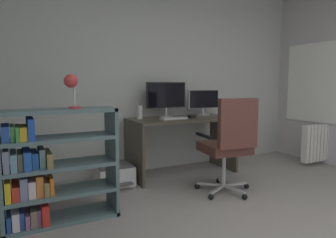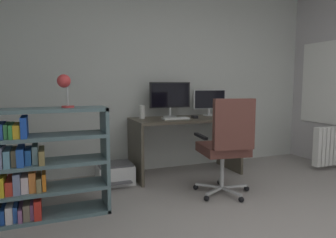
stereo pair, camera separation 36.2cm
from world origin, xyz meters
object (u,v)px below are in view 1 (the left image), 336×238
(desk, at_px, (182,133))
(bookshelf, at_px, (47,170))
(office_chair, at_px, (229,142))
(desk_lamp, at_px, (71,84))
(radiator, at_px, (321,142))
(monitor_secondary, at_px, (204,100))
(computer_mouse, at_px, (191,117))
(printer, at_px, (114,175))
(monitor_main, at_px, (166,96))
(keyboard, at_px, (173,118))
(desktop_speaker, at_px, (139,112))

(desk, xyz_separation_m, bookshelf, (-1.77, -0.74, -0.08))
(office_chair, relative_size, bookshelf, 1.07)
(desk_lamp, height_order, radiator, desk_lamp)
(monitor_secondary, relative_size, computer_mouse, 4.81)
(monitor_secondary, relative_size, printer, 1.09)
(desk, xyz_separation_m, monitor_secondary, (0.45, 0.17, 0.42))
(radiator, bearing_deg, office_chair, -169.32)
(monitor_main, relative_size, radiator, 0.78)
(keyboard, distance_m, desktop_speaker, 0.44)
(office_chair, xyz_separation_m, bookshelf, (-1.81, 0.18, -0.12))
(desk, bearing_deg, desk_lamp, -154.43)
(desktop_speaker, relative_size, bookshelf, 0.17)
(office_chair, distance_m, bookshelf, 1.83)
(monitor_secondary, distance_m, radiator, 1.90)
(office_chair, xyz_separation_m, radiator, (2.05, 0.39, -0.25))
(office_chair, relative_size, desk_lamp, 3.55)
(computer_mouse, height_order, printer, computer_mouse)
(printer, bearing_deg, monitor_main, 14.25)
(desk_lamp, relative_size, radiator, 0.41)
(desk, relative_size, desktop_speaker, 8.28)
(monitor_main, height_order, computer_mouse, monitor_main)
(monitor_main, distance_m, radiator, 2.46)
(desktop_speaker, bearing_deg, radiator, -13.81)
(keyboard, xyz_separation_m, desktop_speaker, (-0.38, 0.21, 0.07))
(keyboard, bearing_deg, computer_mouse, 2.09)
(monitor_main, xyz_separation_m, keyboard, (-0.03, -0.26, -0.27))
(keyboard, distance_m, office_chair, 0.88)
(desk_lamp, bearing_deg, office_chair, -6.51)
(desk_lamp, xyz_separation_m, printer, (0.58, 0.70, -1.08))
(bookshelf, xyz_separation_m, desk_lamp, (0.23, 0.00, 0.73))
(office_chair, bearing_deg, printer, 138.68)
(keyboard, bearing_deg, desk_lamp, -153.78)
(radiator, bearing_deg, desk_lamp, -176.77)
(computer_mouse, bearing_deg, monitor_main, 138.68)
(keyboard, relative_size, office_chair, 0.32)
(monitor_main, bearing_deg, desk_lamp, -146.92)
(computer_mouse, height_order, bookshelf, bookshelf)
(desktop_speaker, relative_size, office_chair, 0.16)
(desktop_speaker, relative_size, radiator, 0.23)
(monitor_main, height_order, printer, monitor_main)
(monitor_main, height_order, bookshelf, monitor_main)
(monitor_secondary, relative_size, bookshelf, 0.49)
(keyboard, bearing_deg, monitor_secondary, 23.05)
(monitor_secondary, xyz_separation_m, radiator, (1.65, -0.70, -0.64))
(printer, bearing_deg, bookshelf, -139.15)
(desktop_speaker, relative_size, printer, 0.38)
(monitor_secondary, relative_size, keyboard, 1.42)
(monitor_secondary, bearing_deg, desktop_speaker, -177.29)
(desk, height_order, computer_mouse, computer_mouse)
(office_chair, relative_size, printer, 2.40)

